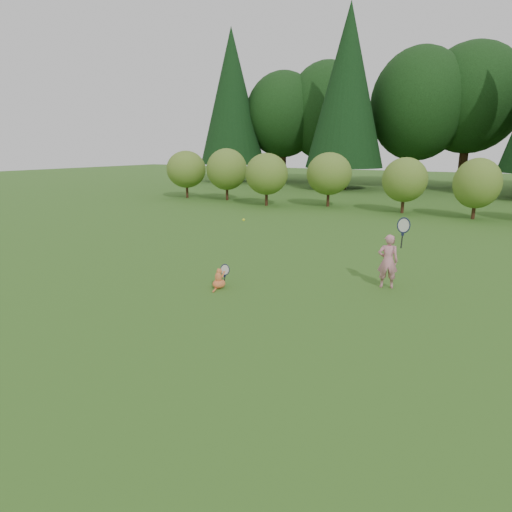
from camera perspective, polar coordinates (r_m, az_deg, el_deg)
The scene contains 6 objects.
ground at distance 8.36m, azimuth -4.01°, elevation -5.65°, with size 100.00×100.00×0.00m, color #325317.
shrub_row at distance 20.00m, azimuth 17.95°, elevation 9.46°, with size 28.00×3.00×2.80m, color #567825, non-canonical shape.
woodland_backdrop at distance 30.14m, azimuth 23.65°, elevation 22.05°, with size 48.00×10.00×15.00m, color black, non-canonical shape.
child at distance 9.21m, azimuth 17.23°, elevation -0.52°, with size 0.66×0.40×1.70m.
cat at distance 8.92m, azimuth -4.94°, elevation -2.89°, with size 0.30×0.55×0.58m.
tennis_ball at distance 10.09m, azimuth -1.66°, elevation 4.85°, with size 0.07×0.07×0.07m.
Camera 1 is at (4.52, -6.43, 2.84)m, focal length 30.00 mm.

